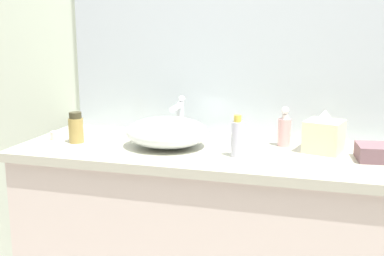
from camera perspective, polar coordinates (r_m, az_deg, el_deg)
bathroom_wall_rear at (r=2.05m, az=7.33°, el=12.27°), size 6.00×0.06×2.60m
vanity_counter at (r=1.95m, az=3.12°, el=-14.44°), size 1.56×0.57×0.83m
sink_basin at (r=1.83m, az=-3.03°, el=-0.51°), size 0.32×0.30×0.11m
faucet at (r=1.97m, az=-1.53°, el=1.76°), size 0.03×0.15×0.17m
soap_dispenser at (r=1.87m, az=11.09°, el=-0.22°), size 0.05×0.05×0.16m
lotion_bottle at (r=1.95m, az=-13.84°, el=-0.02°), size 0.06×0.06×0.12m
perfume_bottle at (r=1.69m, az=5.48°, el=-1.20°), size 0.04×0.04×0.15m
tissue_box at (r=1.81m, az=15.65°, el=-0.73°), size 0.16×0.16×0.16m
candle_jar at (r=2.03m, az=-16.10°, el=-0.87°), size 0.05×0.05×0.03m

